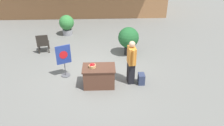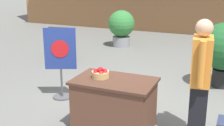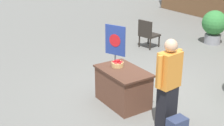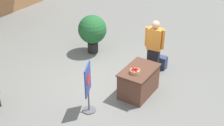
{
  "view_description": "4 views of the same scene",
  "coord_description": "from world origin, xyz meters",
  "px_view_note": "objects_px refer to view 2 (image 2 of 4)",
  "views": [
    {
      "loc": [
        0.32,
        -7.77,
        4.94
      ],
      "look_at": [
        0.61,
        -0.5,
        0.77
      ],
      "focal_mm": 35.0,
      "sensor_mm": 36.0,
      "label": 1
    },
    {
      "loc": [
        1.8,
        -4.9,
        2.36
      ],
      "look_at": [
        0.09,
        -0.88,
        1.06
      ],
      "focal_mm": 50.0,
      "sensor_mm": 36.0,
      "label": 2
    },
    {
      "loc": [
        5.1,
        -4.36,
        3.3
      ],
      "look_at": [
        -0.25,
        -0.89,
        0.84
      ],
      "focal_mm": 50.0,
      "sensor_mm": 36.0,
      "label": 3
    },
    {
      "loc": [
        -6.45,
        -4.1,
        5.16
      ],
      "look_at": [
        -0.26,
        -0.19,
        0.97
      ],
      "focal_mm": 50.0,
      "sensor_mm": 36.0,
      "label": 4
    }
  ],
  "objects_px": {
    "patio_chair": "(61,42)",
    "potted_plant_near_right": "(224,48)",
    "display_table": "(114,104)",
    "poster_board": "(61,60)",
    "apple_basket": "(100,73)",
    "person_visitor": "(200,81)",
    "potted_plant_far_left": "(121,26)"
  },
  "relations": [
    {
      "from": "patio_chair",
      "to": "potted_plant_near_right",
      "type": "relative_size",
      "value": 0.7
    },
    {
      "from": "display_table",
      "to": "patio_chair",
      "type": "distance_m",
      "value": 4.02
    },
    {
      "from": "poster_board",
      "to": "potted_plant_near_right",
      "type": "height_order",
      "value": "poster_board"
    },
    {
      "from": "apple_basket",
      "to": "patio_chair",
      "type": "bearing_deg",
      "value": 131.04
    },
    {
      "from": "apple_basket",
      "to": "poster_board",
      "type": "xyz_separation_m",
      "value": [
        -1.15,
        0.7,
        -0.11
      ]
    },
    {
      "from": "person_visitor",
      "to": "apple_basket",
      "type": "bearing_deg",
      "value": -1.57
    },
    {
      "from": "patio_chair",
      "to": "person_visitor",
      "type": "bearing_deg",
      "value": -135.55
    },
    {
      "from": "person_visitor",
      "to": "potted_plant_near_right",
      "type": "distance_m",
      "value": 2.4
    },
    {
      "from": "apple_basket",
      "to": "person_visitor",
      "type": "relative_size",
      "value": 0.15
    },
    {
      "from": "potted_plant_far_left",
      "to": "potted_plant_near_right",
      "type": "distance_m",
      "value": 4.2
    },
    {
      "from": "display_table",
      "to": "patio_chair",
      "type": "relative_size",
      "value": 1.29
    },
    {
      "from": "person_visitor",
      "to": "poster_board",
      "type": "relative_size",
      "value": 1.28
    },
    {
      "from": "poster_board",
      "to": "apple_basket",
      "type": "bearing_deg",
      "value": 34.46
    },
    {
      "from": "apple_basket",
      "to": "poster_board",
      "type": "bearing_deg",
      "value": 148.59
    },
    {
      "from": "apple_basket",
      "to": "patio_chair",
      "type": "relative_size",
      "value": 0.28
    },
    {
      "from": "apple_basket",
      "to": "poster_board",
      "type": "distance_m",
      "value": 1.36
    },
    {
      "from": "poster_board",
      "to": "display_table",
      "type": "bearing_deg",
      "value": 38.6
    },
    {
      "from": "person_visitor",
      "to": "potted_plant_far_left",
      "type": "height_order",
      "value": "person_visitor"
    },
    {
      "from": "display_table",
      "to": "apple_basket",
      "type": "relative_size",
      "value": 4.65
    },
    {
      "from": "apple_basket",
      "to": "potted_plant_near_right",
      "type": "bearing_deg",
      "value": 57.57
    },
    {
      "from": "person_visitor",
      "to": "potted_plant_far_left",
      "type": "bearing_deg",
      "value": -64.95
    },
    {
      "from": "patio_chair",
      "to": "potted_plant_near_right",
      "type": "height_order",
      "value": "potted_plant_near_right"
    },
    {
      "from": "apple_basket",
      "to": "potted_plant_near_right",
      "type": "distance_m",
      "value": 3.0
    },
    {
      "from": "display_table",
      "to": "patio_chair",
      "type": "height_order",
      "value": "patio_chair"
    },
    {
      "from": "display_table",
      "to": "person_visitor",
      "type": "xyz_separation_m",
      "value": [
        1.22,
        0.15,
        0.5
      ]
    },
    {
      "from": "apple_basket",
      "to": "potted_plant_near_right",
      "type": "xyz_separation_m",
      "value": [
        1.61,
        2.53,
        -0.02
      ]
    },
    {
      "from": "display_table",
      "to": "potted_plant_near_right",
      "type": "xyz_separation_m",
      "value": [
        1.37,
        2.55,
        0.44
      ]
    },
    {
      "from": "patio_chair",
      "to": "apple_basket",
      "type": "bearing_deg",
      "value": -149.72
    },
    {
      "from": "person_visitor",
      "to": "poster_board",
      "type": "xyz_separation_m",
      "value": [
        -2.61,
        0.57,
        -0.15
      ]
    },
    {
      "from": "person_visitor",
      "to": "poster_board",
      "type": "height_order",
      "value": "person_visitor"
    },
    {
      "from": "poster_board",
      "to": "potted_plant_far_left",
      "type": "xyz_separation_m",
      "value": [
        -0.52,
        4.44,
        -0.09
      ]
    },
    {
      "from": "display_table",
      "to": "patio_chair",
      "type": "xyz_separation_m",
      "value": [
        -2.77,
        2.92,
        0.12
      ]
    }
  ]
}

